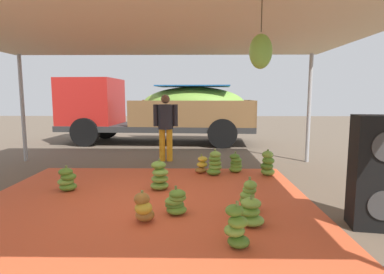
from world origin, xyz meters
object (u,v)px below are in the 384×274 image
Objects in this scene: banana_bunch_1 at (160,177)px; banana_bunch_4 at (268,164)px; banana_bunch_10 at (176,202)px; banana_bunch_0 at (144,208)px; banana_bunch_7 at (250,212)px; banana_bunch_9 at (67,180)px; banana_bunch_2 at (248,196)px; banana_bunch_5 at (236,228)px; banana_bunch_6 at (236,164)px; cargo_truck_main at (155,109)px; worker_0 at (166,123)px; speaker_stack at (376,172)px; banana_bunch_8 at (202,165)px; banana_bunch_3 at (215,164)px.

banana_bunch_4 is at bearing 25.73° from banana_bunch_1.
banana_bunch_1 reaches higher than banana_bunch_10.
banana_bunch_7 is (1.47, -0.07, -0.03)m from banana_bunch_0.
banana_bunch_1 is 1.71m from banana_bunch_9.
banana_bunch_2 is 1.10m from banana_bunch_10.
banana_bunch_7 is (0.27, 0.64, -0.06)m from banana_bunch_5.
banana_bunch_6 is 0.07× the size of cargo_truck_main.
banana_bunch_1 is at bearing 144.14° from banana_bunch_2.
banana_bunch_6 is 1.00× the size of banana_bunch_9.
banana_bunch_9 is 0.27× the size of worker_0.
banana_bunch_6 is at bearing 60.88° from banana_bunch_0.
banana_bunch_5 is 1.25× the size of banana_bunch_7.
banana_bunch_6 is at bearing 115.70° from speaker_stack.
banana_bunch_10 is 0.28× the size of speaker_stack.
banana_bunch_4 is at bearing 106.55° from speaker_stack.
banana_bunch_8 is at bearing -55.26° from worker_0.
banana_bunch_5 is 1.24× the size of banana_bunch_8.
banana_bunch_0 is 3.46m from banana_bunch_4.
banana_bunch_0 is at bearing -119.12° from banana_bunch_6.
speaker_stack reaches higher than banana_bunch_9.
banana_bunch_10 is at bearing -80.13° from cargo_truck_main.
banana_bunch_3 is 3.37m from banana_bunch_5.
banana_bunch_0 is 1.06× the size of banana_bunch_10.
banana_bunch_5 is 8.62m from cargo_truck_main.
banana_bunch_6 is 1.09× the size of banana_bunch_8.
banana_bunch_1 is 1.00× the size of banana_bunch_4.
banana_bunch_2 is 2.28m from banana_bunch_4.
banana_bunch_9 is (-1.66, 1.44, 0.01)m from banana_bunch_0.
banana_bunch_0 is at bearing -88.60° from worker_0.
worker_0 reaches higher than banana_bunch_6.
banana_bunch_0 is 3.35m from banana_bunch_6.
banana_bunch_5 is at bearing -112.83° from banana_bunch_7.
banana_bunch_3 reaches higher than banana_bunch_5.
banana_bunch_7 is 8.08m from cargo_truck_main.
banana_bunch_5 is at bearing -105.71° from banana_bunch_2.
speaker_stack is (4.75, -1.55, 0.54)m from banana_bunch_9.
banana_bunch_3 reaches higher than banana_bunch_8.
banana_bunch_8 is 1.88m from worker_0.
speaker_stack reaches higher than banana_bunch_5.
cargo_truck_main reaches higher than banana_bunch_7.
banana_bunch_7 is at bearing -73.26° from cargo_truck_main.
banana_bunch_1 is 1.24× the size of banana_bunch_9.
banana_bunch_2 is (1.48, -1.07, -0.02)m from banana_bunch_1.
banana_bunch_10 is 4.02m from worker_0.
speaker_stack is at bearing -2.07° from banana_bunch_0.
speaker_stack is at bearing -28.12° from banana_bunch_1.
banana_bunch_5 is 3.57m from banana_bunch_8.
banana_bunch_3 is (1.13, 2.66, 0.06)m from banana_bunch_0.
banana_bunch_4 reaches higher than banana_bunch_9.
cargo_truck_main reaches higher than banana_bunch_8.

